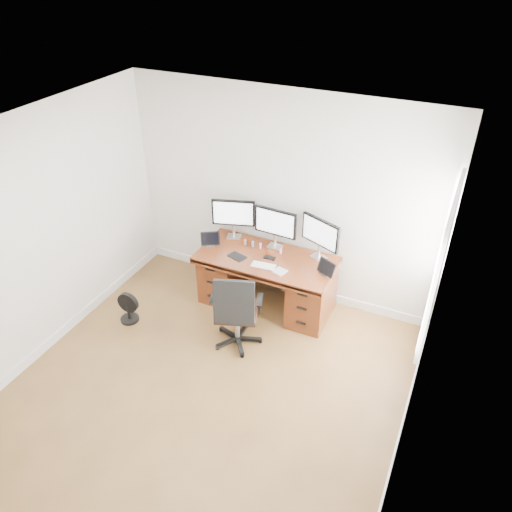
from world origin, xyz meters
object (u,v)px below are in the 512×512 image
at_px(monitor_center, 275,224).
at_px(keyboard, 263,266).
at_px(desk, 267,279).
at_px(floor_fan, 128,308).
at_px(office_chair, 237,322).

bearing_deg(monitor_center, keyboard, -80.98).
distance_m(desk, floor_fan, 1.77).
relative_size(desk, monitor_center, 3.08).
bearing_deg(desk, floor_fan, -144.69).
bearing_deg(keyboard, monitor_center, 90.71).
relative_size(floor_fan, keyboard, 1.39).
height_order(office_chair, keyboard, office_chair).
height_order(monitor_center, keyboard, monitor_center).
distance_m(monitor_center, keyboard, 0.57).
xyz_separation_m(office_chair, floor_fan, (-1.42, -0.18, -0.14)).
bearing_deg(floor_fan, desk, 32.46).
bearing_deg(keyboard, desk, 96.60).
bearing_deg(monitor_center, desk, -86.54).
distance_m(floor_fan, keyboard, 1.77).
relative_size(desk, keyboard, 5.92).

